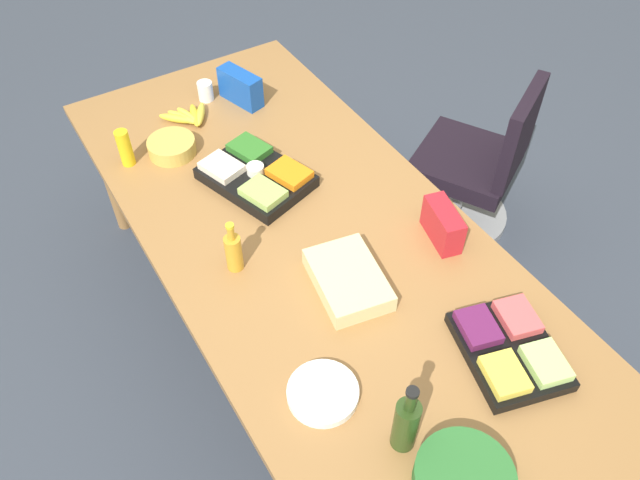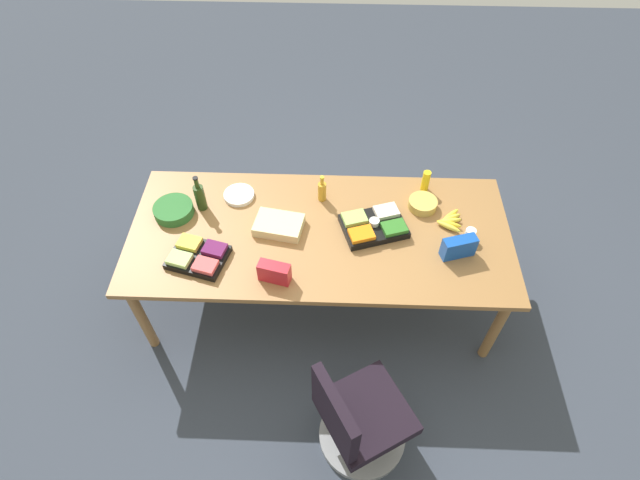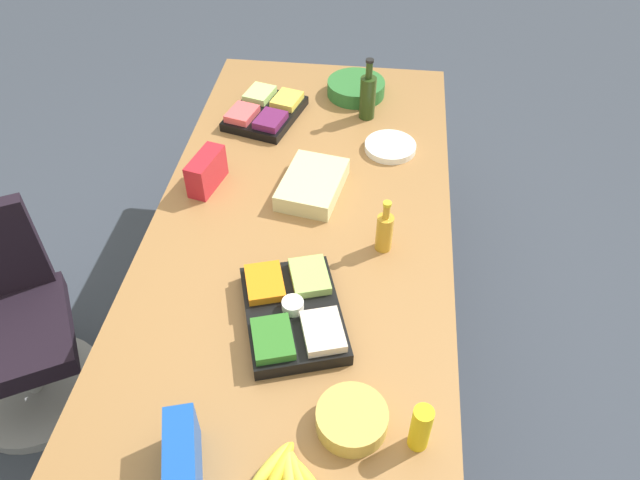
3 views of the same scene
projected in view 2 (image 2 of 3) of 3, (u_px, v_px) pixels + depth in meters
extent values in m
plane|color=#373E4B|center=(320.00, 294.00, 3.98)|extent=(10.00, 10.00, 0.00)
cube|color=olive|center=(320.00, 234.00, 3.42)|extent=(2.60, 1.13, 0.04)
cylinder|color=olive|center=(142.00, 317.00, 3.43)|extent=(0.07, 0.07, 0.72)
cylinder|color=olive|center=(496.00, 328.00, 3.38)|extent=(0.07, 0.07, 0.72)
cylinder|color=olive|center=(173.00, 216.00, 4.04)|extent=(0.07, 0.07, 0.72)
cylinder|color=olive|center=(473.00, 224.00, 3.98)|extent=(0.07, 0.07, 0.72)
cylinder|color=gray|center=(362.00, 435.00, 3.25)|extent=(0.56, 0.56, 0.05)
cylinder|color=gray|center=(364.00, 424.00, 3.10)|extent=(0.06, 0.06, 0.35)
cube|color=black|center=(366.00, 413.00, 2.97)|extent=(0.65, 0.65, 0.09)
cube|color=black|center=(335.00, 414.00, 2.70)|extent=(0.27, 0.41, 0.43)
cube|color=black|center=(374.00, 226.00, 3.40)|extent=(0.49, 0.41, 0.05)
cube|color=orange|center=(362.00, 234.00, 3.30)|extent=(0.19, 0.16, 0.03)
cube|color=#2F7126|center=(394.00, 227.00, 3.34)|extent=(0.19, 0.16, 0.03)
cube|color=#9ABE5E|center=(354.00, 218.00, 3.39)|extent=(0.19, 0.16, 0.03)
cube|color=beige|center=(386.00, 211.00, 3.43)|extent=(0.19, 0.16, 0.03)
cylinder|color=white|center=(374.00, 222.00, 3.37)|extent=(0.09, 0.09, 0.04)
cube|color=beige|center=(279.00, 225.00, 3.39)|extent=(0.35, 0.27, 0.07)
cylinder|color=white|center=(470.00, 235.00, 3.32)|extent=(0.08, 0.08, 0.09)
cylinder|color=gold|center=(322.00, 192.00, 3.54)|extent=(0.07, 0.07, 0.15)
cylinder|color=gold|center=(322.00, 181.00, 3.47)|extent=(0.03, 0.03, 0.06)
cylinder|color=gold|center=(322.00, 178.00, 3.44)|extent=(0.04, 0.04, 0.01)
cylinder|color=#2C6D2F|center=(174.00, 210.00, 3.48)|extent=(0.28, 0.28, 0.07)
cube|color=#1449AB|center=(459.00, 247.00, 3.22)|extent=(0.23, 0.14, 0.15)
cube|color=black|center=(198.00, 257.00, 3.23)|extent=(0.42, 0.36, 0.04)
cube|color=#B4DE7C|center=(179.00, 259.00, 3.18)|extent=(0.17, 0.15, 0.03)
cube|color=#E95658|center=(205.00, 265.00, 3.15)|extent=(0.17, 0.15, 0.03)
cube|color=yellow|center=(189.00, 243.00, 3.27)|extent=(0.17, 0.15, 0.03)
cube|color=#601D4F|center=(215.00, 249.00, 3.23)|extent=(0.17, 0.15, 0.03)
ellipsoid|color=yellow|center=(449.00, 227.00, 3.40)|extent=(0.17, 0.12, 0.04)
ellipsoid|color=gold|center=(449.00, 224.00, 3.41)|extent=(0.17, 0.08, 0.04)
ellipsoid|color=yellow|center=(450.00, 221.00, 3.43)|extent=(0.17, 0.07, 0.04)
ellipsoid|color=yellow|center=(450.00, 218.00, 3.45)|extent=(0.17, 0.11, 0.04)
ellipsoid|color=yellow|center=(450.00, 215.00, 3.46)|extent=(0.15, 0.14, 0.04)
cylinder|color=white|center=(239.00, 195.00, 3.60)|extent=(0.27, 0.27, 0.03)
cylinder|color=yellow|center=(426.00, 181.00, 3.60)|extent=(0.06, 0.06, 0.16)
cylinder|color=gold|center=(423.00, 204.00, 3.52)|extent=(0.26, 0.26, 0.06)
cylinder|color=#263C15|center=(200.00, 198.00, 3.47)|extent=(0.07, 0.07, 0.20)
cylinder|color=#263C15|center=(196.00, 183.00, 3.36)|extent=(0.03, 0.03, 0.08)
cylinder|color=black|center=(195.00, 178.00, 3.33)|extent=(0.04, 0.04, 0.01)
cube|color=red|center=(274.00, 272.00, 3.10)|extent=(0.21, 0.12, 0.14)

